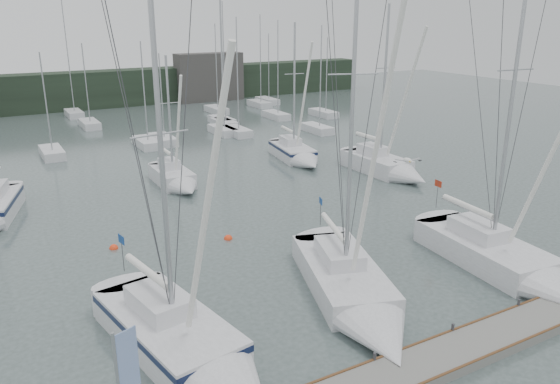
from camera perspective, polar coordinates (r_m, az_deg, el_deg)
The scene contains 14 objects.
ground at distance 25.32m, azimuth 7.52°, elevation -11.81°, with size 160.00×160.00×0.00m, color #41504C.
dock at distance 22.09m, azimuth 15.64°, elevation -16.71°, with size 24.00×2.00×0.40m, color slate.
far_treeline at distance 81.09m, azimuth -19.95°, elevation 9.97°, with size 90.00×4.00×5.00m, color black.
far_building_right at distance 83.99m, azimuth -7.40°, elevation 11.82°, with size 10.00×3.00×7.00m, color #3F3D3A.
mast_forest at distance 64.27m, azimuth -12.58°, elevation 6.88°, with size 56.86×27.71×14.72m.
sailboat_near_left at distance 21.27m, azimuth -9.04°, elevation -16.27°, with size 4.87×10.97×14.60m.
sailboat_near_center at distance 24.73m, azimuth 8.17°, elevation -11.12°, with size 6.46×11.41×17.31m.
sailboat_near_right at distance 29.63m, azimuth 23.62°, elevation -7.31°, with size 4.13×11.39×17.05m.
sailboat_mid_c at distance 41.93m, azimuth -10.68°, elevation 1.17°, with size 2.32×6.80×10.45m.
sailboat_mid_d at distance 48.54m, azimuth 1.91°, elevation 3.86°, with size 3.77×8.38×12.72m.
sailboat_mid_e at distance 45.07m, azimuth 11.39°, elevation 2.44°, with size 2.91×8.88×14.19m.
buoy_a at distance 32.23m, azimuth -5.43°, elevation -4.90°, with size 0.50×0.50×0.50m, color #FB3D16.
buoy_c at distance 32.22m, azimuth -16.97°, elevation -5.67°, with size 0.49×0.49×0.49m, color #FB3D16.
seagull at distance 23.03m, azimuth 13.19°, elevation 3.24°, with size 1.09×0.53×0.22m.
Camera 1 is at (-13.51, -17.32, 12.59)m, focal length 35.00 mm.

